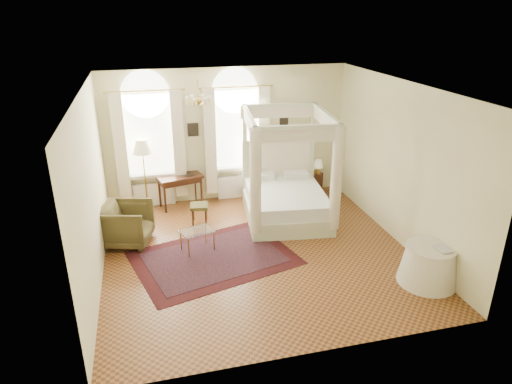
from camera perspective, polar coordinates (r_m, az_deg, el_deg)
ground at (r=9.33m, az=0.18°, el=-7.51°), size 6.00×6.00×0.00m
room_walls at (r=8.52m, az=0.19°, el=4.12°), size 6.00×6.00×6.00m
window_left at (r=11.17m, az=-13.09°, el=5.34°), size 1.62×0.27×3.29m
window_right at (r=11.38m, az=-2.44°, el=6.23°), size 1.62×0.27×3.29m
chandelier at (r=9.27m, az=-7.19°, el=11.37°), size 0.51×0.45×0.50m
wall_pictures at (r=11.35m, az=-3.14°, el=8.27°), size 2.54×0.03×0.39m
canopy_bed at (r=10.54m, az=3.78°, el=-0.47°), size 2.14×2.51×2.49m
nightstand at (r=12.16m, az=7.10°, el=1.15°), size 0.50×0.48×0.56m
nightstand_lamp at (r=11.95m, az=7.78°, el=3.44°), size 0.26×0.26×0.38m
writing_desk at (r=11.29m, az=-9.49°, el=1.46°), size 1.16×0.79×0.80m
laptop at (r=11.26m, az=-8.45°, el=2.17°), size 0.36×0.30×0.02m
stool at (r=10.45m, az=-7.12°, el=-1.95°), size 0.45×0.45×0.45m
armchair at (r=9.83m, az=-15.83°, el=-3.90°), size 1.18×1.16×0.88m
coffee_table at (r=9.29m, az=-7.37°, el=-5.05°), size 0.76×0.64×0.44m
floor_lamp at (r=11.00m, az=-14.02°, el=5.08°), size 0.45×0.45×1.76m
oriental_rug at (r=9.16m, az=-5.27°, el=-8.19°), size 3.47×2.87×0.01m
side_table at (r=8.79m, az=20.77°, el=-8.49°), size 1.05×1.05×0.72m
book at (r=8.52m, az=21.73°, el=-6.73°), size 0.23×0.30×0.03m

